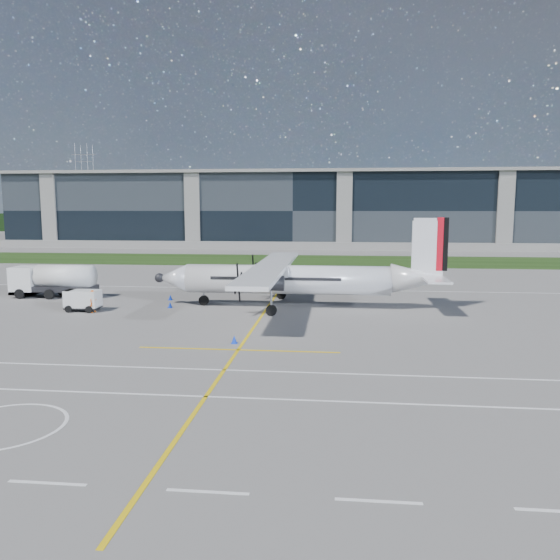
% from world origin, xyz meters
% --- Properties ---
extents(ground, '(400.00, 400.00, 0.00)m').
position_xyz_m(ground, '(0.00, 40.00, 0.00)').
color(ground, '#64625F').
rests_on(ground, ground).
extents(grass_strip, '(400.00, 18.00, 0.04)m').
position_xyz_m(grass_strip, '(0.00, 48.00, 0.02)').
color(grass_strip, black).
rests_on(grass_strip, ground).
extents(terminal_building, '(120.00, 20.00, 15.00)m').
position_xyz_m(terminal_building, '(0.00, 80.00, 7.50)').
color(terminal_building, black).
rests_on(terminal_building, ground).
extents(tree_line, '(400.00, 6.00, 6.00)m').
position_xyz_m(tree_line, '(0.00, 140.00, 3.00)').
color(tree_line, black).
rests_on(tree_line, ground).
extents(pylon_west, '(9.00, 4.60, 30.00)m').
position_xyz_m(pylon_west, '(-80.00, 150.00, 15.00)').
color(pylon_west, gray).
rests_on(pylon_west, ground).
extents(yellow_taxiway_centerline, '(0.20, 70.00, 0.01)m').
position_xyz_m(yellow_taxiway_centerline, '(3.00, 10.00, 0.01)').
color(yellow_taxiway_centerline, yellow).
rests_on(yellow_taxiway_centerline, ground).
extents(white_lane_line, '(90.00, 0.15, 0.01)m').
position_xyz_m(white_lane_line, '(0.00, -14.00, 0.01)').
color(white_lane_line, white).
rests_on(white_lane_line, ground).
extents(turboprop_aircraft, '(24.18, 25.07, 7.52)m').
position_xyz_m(turboprop_aircraft, '(5.52, 8.10, 3.76)').
color(turboprop_aircraft, white).
rests_on(turboprop_aircraft, ground).
extents(fuel_tanker_truck, '(8.09, 2.63, 3.04)m').
position_xyz_m(fuel_tanker_truck, '(-17.99, 10.81, 1.52)').
color(fuel_tanker_truck, silver).
rests_on(fuel_tanker_truck, ground).
extents(baggage_tug, '(2.83, 1.70, 1.70)m').
position_xyz_m(baggage_tug, '(-11.65, 4.62, 0.85)').
color(baggage_tug, silver).
rests_on(baggage_tug, ground).
extents(ground_crew_person, '(0.90, 1.01, 2.05)m').
position_xyz_m(ground_crew_person, '(-10.52, 4.09, 1.03)').
color(ground_crew_person, '#F25907').
rests_on(ground_crew_person, ground).
extents(safety_cone_nose_stbd, '(0.36, 0.36, 0.50)m').
position_xyz_m(safety_cone_nose_stbd, '(-6.19, 10.39, 0.25)').
color(safety_cone_nose_stbd, '#0B30C8').
rests_on(safety_cone_nose_stbd, ground).
extents(safety_cone_stbdwing, '(0.36, 0.36, 0.50)m').
position_xyz_m(safety_cone_stbdwing, '(3.24, 20.15, 0.25)').
color(safety_cone_stbdwing, '#0B30C8').
rests_on(safety_cone_stbdwing, ground).
extents(safety_cone_portwing, '(0.36, 0.36, 0.50)m').
position_xyz_m(safety_cone_portwing, '(2.48, -4.50, 0.25)').
color(safety_cone_portwing, '#0B30C8').
rests_on(safety_cone_portwing, ground).
extents(safety_cone_nose_port, '(0.36, 0.36, 0.50)m').
position_xyz_m(safety_cone_nose_port, '(-5.08, 6.72, 0.25)').
color(safety_cone_nose_port, '#0B30C8').
rests_on(safety_cone_nose_port, ground).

